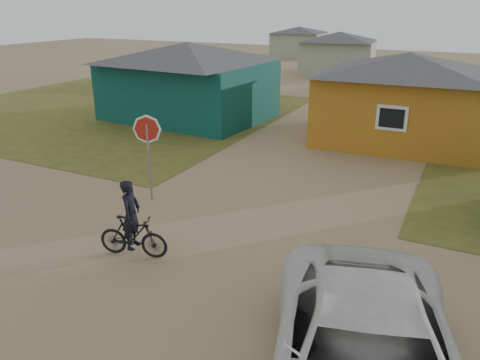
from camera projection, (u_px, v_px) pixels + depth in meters
name	position (u px, v px, depth m)	size (l,w,h in m)	color
ground	(188.00, 275.00, 10.72)	(120.00, 120.00, 0.00)	#967D56
grass_nw	(106.00, 110.00, 27.46)	(20.00, 18.00, 0.00)	brown
house_teal	(188.00, 80.00, 24.85)	(8.93, 7.08, 4.00)	#0B3F38
house_yellow	(405.00, 96.00, 20.68)	(7.72, 6.76, 3.90)	#B3701B
house_pale_west	(338.00, 52.00, 41.03)	(7.04, 6.15, 3.60)	#97A48D
house_pale_north	(299.00, 41.00, 54.46)	(6.28, 5.81, 3.40)	#97A48D
stop_sign	(148.00, 139.00, 14.22)	(0.89, 0.07, 2.74)	gray
cyclist	(132.00, 229.00, 11.31)	(1.82, 0.91, 1.98)	black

